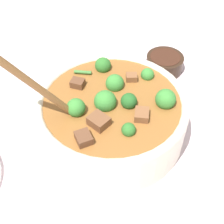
{
  "coord_description": "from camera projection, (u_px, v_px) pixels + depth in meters",
  "views": [
    {
      "loc": [
        -0.1,
        0.4,
        0.5
      ],
      "look_at": [
        0.0,
        0.0,
        0.06
      ],
      "focal_mm": 50.0,
      "sensor_mm": 36.0,
      "label": 1
    }
  ],
  "objects": [
    {
      "name": "condiment_bowl",
      "position": [
        165.0,
        63.0,
        0.77
      ],
      "size": [
        0.09,
        0.09,
        0.04
      ],
      "color": "black",
      "rests_on": "ground_plane"
    },
    {
      "name": "stew_bowl",
      "position": [
        112.0,
        114.0,
        0.6
      ],
      "size": [
        0.31,
        0.29,
        0.29
      ],
      "color": "beige",
      "rests_on": "ground_plane"
    },
    {
      "name": "ground_plane",
      "position": [
        112.0,
        132.0,
        0.64
      ],
      "size": [
        4.0,
        4.0,
        0.0
      ],
      "primitive_type": "plane",
      "color": "silver"
    }
  ]
}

